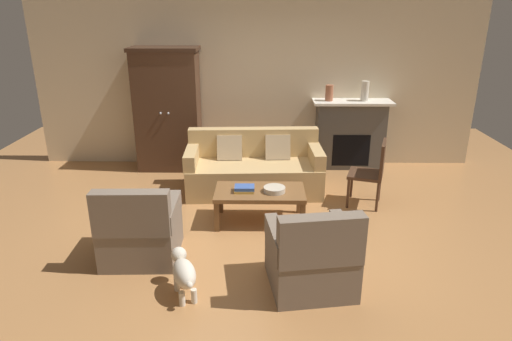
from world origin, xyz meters
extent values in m
plane|color=#B27A47|center=(0.00, 0.00, 0.00)|extent=(9.60, 9.60, 0.00)
cube|color=beige|center=(0.00, 2.55, 1.40)|extent=(7.20, 0.10, 2.80)
cube|color=#4C4947|center=(1.55, 2.30, 0.54)|extent=(1.10, 0.36, 1.08)
cube|color=black|center=(1.55, 2.12, 0.34)|extent=(0.60, 0.01, 0.52)
cube|color=white|center=(1.55, 2.28, 1.10)|extent=(1.26, 0.48, 0.04)
cube|color=#472D1E|center=(-1.40, 2.22, 0.95)|extent=(1.00, 0.52, 1.89)
cube|color=#3C271A|center=(-1.40, 2.22, 1.92)|extent=(1.06, 0.55, 0.06)
sphere|color=#ADAFB5|center=(-1.46, 1.95, 0.98)|extent=(0.04, 0.04, 0.04)
sphere|color=#ADAFB5|center=(-1.34, 1.95, 0.98)|extent=(0.04, 0.04, 0.04)
cube|color=tan|center=(0.00, 1.20, 0.22)|extent=(1.94, 0.93, 0.44)
cube|color=tan|center=(-0.02, 1.54, 0.65)|extent=(1.91, 0.27, 0.42)
cube|color=tan|center=(-0.88, 1.16, 0.55)|extent=(0.20, 0.80, 0.22)
cube|color=tan|center=(0.88, 1.24, 0.55)|extent=(0.20, 0.80, 0.22)
cube|color=tan|center=(-0.36, 1.39, 0.61)|extent=(0.37, 0.20, 0.37)
cube|color=tan|center=(0.34, 1.42, 0.61)|extent=(0.37, 0.20, 0.37)
cube|color=brown|center=(0.08, 0.25, 0.39)|extent=(1.10, 0.60, 0.05)
cube|color=brown|center=(-0.43, -0.01, 0.18)|extent=(0.06, 0.06, 0.37)
cube|color=brown|center=(0.59, -0.01, 0.18)|extent=(0.06, 0.06, 0.37)
cube|color=brown|center=(-0.43, 0.51, 0.18)|extent=(0.06, 0.06, 0.37)
cube|color=brown|center=(0.59, 0.51, 0.18)|extent=(0.06, 0.06, 0.37)
cylinder|color=beige|center=(0.26, 0.21, 0.45)|extent=(0.27, 0.27, 0.06)
cube|color=gold|center=(-0.11, 0.21, 0.43)|extent=(0.24, 0.17, 0.03)
cube|color=#38569E|center=(-0.10, 0.22, 0.47)|extent=(0.24, 0.17, 0.04)
cylinder|color=#A86042|center=(1.17, 2.28, 1.24)|extent=(0.12, 0.12, 0.25)
cylinder|color=beige|center=(1.73, 2.28, 1.28)|extent=(0.12, 0.12, 0.31)
cube|color=#756656|center=(-1.17, -0.58, 0.21)|extent=(0.78, 0.78, 0.42)
cube|color=#756656|center=(-1.16, -0.89, 0.65)|extent=(0.76, 0.18, 0.46)
cube|color=#756656|center=(-0.84, -0.57, 0.52)|extent=(0.14, 0.70, 0.20)
cube|color=#756656|center=(-1.50, -0.59, 0.52)|extent=(0.14, 0.70, 0.20)
cube|color=#756656|center=(0.58, -1.09, 0.21)|extent=(0.87, 0.87, 0.42)
cube|color=#756656|center=(0.62, -1.40, 0.65)|extent=(0.78, 0.27, 0.46)
cube|color=#756656|center=(0.90, -1.04, 0.52)|extent=(0.22, 0.71, 0.20)
cube|color=#756656|center=(0.25, -1.14, 0.52)|extent=(0.22, 0.71, 0.20)
cube|color=#472D1E|center=(1.49, 0.80, 0.43)|extent=(0.55, 0.55, 0.04)
cylinder|color=#472D1E|center=(1.37, 1.04, 0.21)|extent=(0.04, 0.04, 0.41)
cylinder|color=#472D1E|center=(1.25, 0.67, 0.21)|extent=(0.04, 0.04, 0.41)
cylinder|color=#472D1E|center=(1.73, 0.92, 0.21)|extent=(0.04, 0.04, 0.41)
cylinder|color=#472D1E|center=(1.62, 0.56, 0.21)|extent=(0.04, 0.04, 0.41)
cube|color=#472D1E|center=(1.68, 0.74, 0.68)|extent=(0.17, 0.43, 0.45)
ellipsoid|color=beige|center=(-0.60, -1.30, 0.25)|extent=(0.33, 0.45, 0.22)
sphere|color=beige|center=(-0.68, -1.08, 0.31)|extent=(0.15, 0.15, 0.15)
cylinder|color=beige|center=(-0.69, -1.21, 0.07)|extent=(0.06, 0.06, 0.14)
cylinder|color=beige|center=(-0.59, -1.17, 0.07)|extent=(0.06, 0.06, 0.14)
cylinder|color=beige|center=(-0.61, -1.44, 0.07)|extent=(0.06, 0.06, 0.14)
cylinder|color=beige|center=(-0.50, -1.40, 0.07)|extent=(0.06, 0.06, 0.14)
sphere|color=beige|center=(-0.52, -1.52, 0.27)|extent=(0.06, 0.06, 0.06)
camera|label=1|loc=(0.11, -4.81, 2.56)|focal=31.45mm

